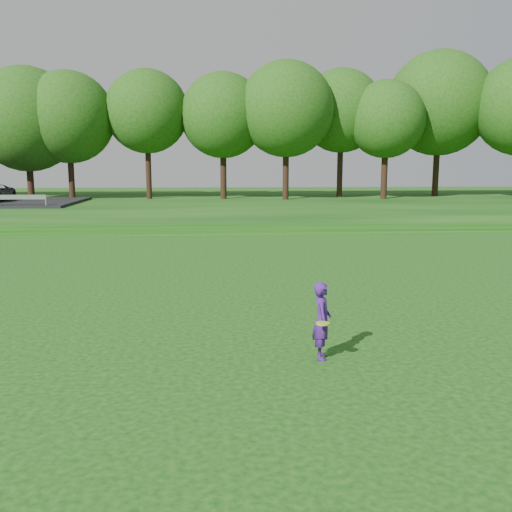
{
  "coord_description": "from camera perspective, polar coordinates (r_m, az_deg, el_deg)",
  "views": [
    {
      "loc": [
        -1.53,
        -9.2,
        3.7
      ],
      "look_at": [
        -0.67,
        5.03,
        1.3
      ],
      "focal_mm": 40.0,
      "sensor_mm": 36.0,
      "label": 1
    }
  ],
  "objects": [
    {
      "name": "ground",
      "position": [
        10.04,
        5.69,
        -12.13
      ],
      "size": [
        140.0,
        140.0,
        0.0
      ],
      "primitive_type": "plane",
      "color": "#0C3D0B",
      "rests_on": "ground"
    },
    {
      "name": "berm",
      "position": [
        43.37,
        -1.41,
        5.06
      ],
      "size": [
        130.0,
        30.0,
        0.6
      ],
      "primitive_type": "cube",
      "color": "#0C3D0B",
      "rests_on": "ground"
    },
    {
      "name": "walking_path",
      "position": [
        29.48,
        -0.43,
        2.39
      ],
      "size": [
        130.0,
        1.6,
        0.04
      ],
      "primitive_type": "cube",
      "color": "gray",
      "rests_on": "ground"
    },
    {
      "name": "treeline",
      "position": [
        47.43,
        -1.62,
        14.88
      ],
      "size": [
        104.0,
        7.0,
        15.0
      ],
      "primitive_type": null,
      "color": "#14420F",
      "rests_on": "berm"
    },
    {
      "name": "woman",
      "position": [
        10.81,
        6.61,
        -6.43
      ],
      "size": [
        0.41,
        0.83,
        1.47
      ],
      "color": "#421A76",
      "rests_on": "ground"
    }
  ]
}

